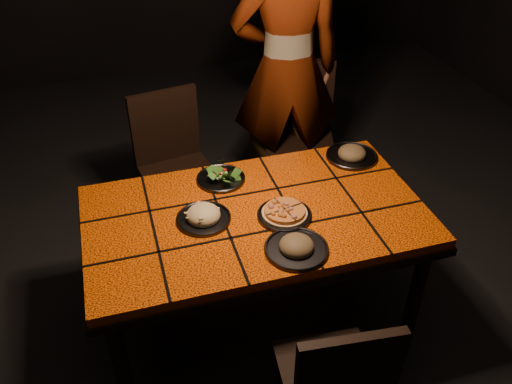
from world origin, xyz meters
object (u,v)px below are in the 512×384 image
object	(u,v)px
dining_table	(255,225)
chair_far_right	(299,126)
diner	(286,69)
chair_near	(336,380)
chair_far_left	(173,157)
plate_pizza	(285,214)
plate_pasta	(204,216)

from	to	relation	value
dining_table	chair_far_right	xyz separation A→B (m)	(0.61, 1.03, -0.11)
diner	chair_near	bearing A→B (deg)	85.46
chair_far_left	diner	xyz separation A→B (m)	(0.78, 0.13, 0.43)
chair_near	dining_table	bearing A→B (deg)	-77.81
plate_pizza	diner	bearing A→B (deg)	70.64
plate_pizza	plate_pasta	bearing A→B (deg)	167.39
dining_table	chair_far_left	bearing A→B (deg)	105.45
chair_near	diner	world-z (taller)	diner
dining_table	chair_far_right	world-z (taller)	chair_far_right
diner	plate_pasta	world-z (taller)	diner
dining_table	plate_pizza	bearing A→B (deg)	-31.30
chair_near	plate_pizza	distance (m)	0.78
diner	plate_pasta	distance (m)	1.32
plate_pasta	chair_far_right	bearing A→B (deg)	49.82
chair_far_left	dining_table	bearing A→B (deg)	-84.13
chair_far_left	plate_pasta	size ratio (longest dim) A/B	3.68
chair_near	chair_far_left	distance (m)	1.76
chair_far_left	chair_far_right	xyz separation A→B (m)	(0.87, 0.10, 0.03)
chair_far_right	chair_far_left	bearing A→B (deg)	-156.41
chair_far_left	chair_far_right	world-z (taller)	chair_far_right
chair_far_right	chair_near	bearing A→B (deg)	-88.86
chair_far_left	plate_pasta	xyz separation A→B (m)	(0.01, -0.92, 0.23)
chair_near	plate_pizza	size ratio (longest dim) A/B	3.38
chair_near	plate_pasta	bearing A→B (deg)	-61.60
dining_table	plate_pasta	world-z (taller)	plate_pasta
dining_table	chair_far_left	xyz separation A→B (m)	(-0.26, 0.93, -0.13)
chair_far_left	plate_pasta	bearing A→B (deg)	-99.05
chair_far_left	chair_far_right	bearing A→B (deg)	-3.08
plate_pizza	chair_near	bearing A→B (deg)	-92.41
diner	dining_table	bearing A→B (deg)	72.38
chair_near	chair_far_left	world-z (taller)	chair_far_left
diner	plate_pasta	size ratio (longest dim) A/B	7.56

